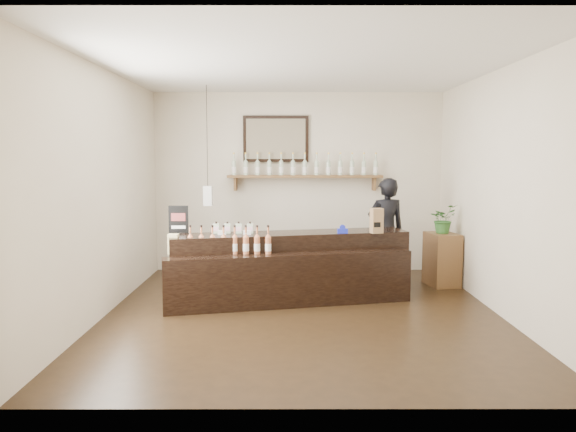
{
  "coord_description": "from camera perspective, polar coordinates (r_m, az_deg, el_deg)",
  "views": [
    {
      "loc": [
        -0.17,
        -6.35,
        1.8
      ],
      "look_at": [
        -0.16,
        0.7,
        1.06
      ],
      "focal_mm": 35.0,
      "sensor_mm": 36.0,
      "label": 1
    }
  ],
  "objects": [
    {
      "name": "ground",
      "position": [
        6.6,
        1.44,
        -9.8
      ],
      "size": [
        5.0,
        5.0,
        0.0
      ],
      "primitive_type": "plane",
      "color": "black",
      "rests_on": "ground"
    },
    {
      "name": "room_shell",
      "position": [
        6.35,
        1.49,
        5.15
      ],
      "size": [
        5.0,
        5.0,
        5.0
      ],
      "color": "beige",
      "rests_on": "ground"
    },
    {
      "name": "back_wall_decor",
      "position": [
        8.72,
        0.11,
        5.71
      ],
      "size": [
        2.66,
        0.96,
        1.69
      ],
      "color": "brown",
      "rests_on": "ground"
    },
    {
      "name": "counter",
      "position": [
        7.08,
        0.15,
        -5.4
      ],
      "size": [
        3.06,
        1.46,
        0.99
      ],
      "color": "black",
      "rests_on": "ground"
    },
    {
      "name": "promo_sign",
      "position": [
        7.2,
        -11.07,
        -0.34
      ],
      "size": [
        0.25,
        0.03,
        0.34
      ],
      "color": "black",
      "rests_on": "counter"
    },
    {
      "name": "paper_bag",
      "position": [
        7.14,
        8.99,
        -0.48
      ],
      "size": [
        0.17,
        0.14,
        0.32
      ],
      "color": "olive",
      "rests_on": "counter"
    },
    {
      "name": "tape_dispenser",
      "position": [
        7.08,
        5.56,
        -1.42
      ],
      "size": [
        0.13,
        0.06,
        0.11
      ],
      "color": "#1A24B7",
      "rests_on": "counter"
    },
    {
      "name": "side_cabinet",
      "position": [
        8.18,
        15.36,
        -4.27
      ],
      "size": [
        0.45,
        0.56,
        0.74
      ],
      "color": "brown",
      "rests_on": "ground"
    },
    {
      "name": "potted_plant",
      "position": [
        8.1,
        15.48,
        -0.28
      ],
      "size": [
        0.48,
        0.46,
        0.4
      ],
      "primitive_type": "imported",
      "rotation": [
        0.0,
        0.0,
        0.59
      ],
      "color": "#2E6227",
      "rests_on": "side_cabinet"
    },
    {
      "name": "shopkeeper",
      "position": [
        8.08,
        9.92,
        -0.81
      ],
      "size": [
        0.7,
        0.55,
        1.7
      ],
      "primitive_type": "imported",
      "rotation": [
        0.0,
        0.0,
        3.39
      ],
      "color": "black",
      "rests_on": "ground"
    }
  ]
}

